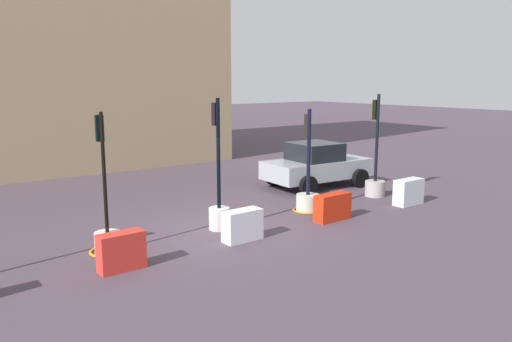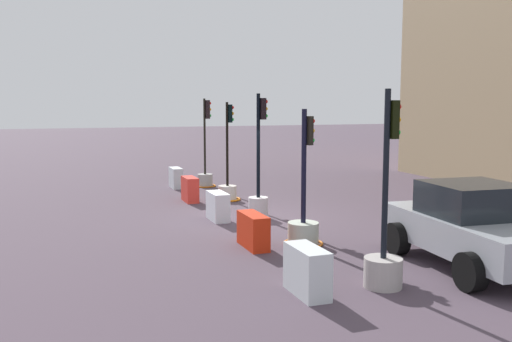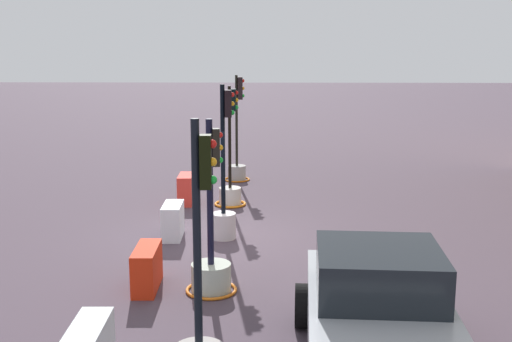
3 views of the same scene
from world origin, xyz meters
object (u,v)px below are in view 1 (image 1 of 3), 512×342
construction_barrier_2 (242,225)px  car_silver_hatchback (316,165)px  construction_barrier_1 (121,251)px  construction_barrier_4 (409,192)px  traffic_light_3 (308,196)px  traffic_light_1 (107,232)px  traffic_light_2 (219,202)px  construction_barrier_3 (333,207)px  traffic_light_4 (375,178)px

construction_barrier_2 → car_silver_hatchback: 7.06m
construction_barrier_1 → construction_barrier_4: construction_barrier_4 is taller
car_silver_hatchback → traffic_light_3: bearing=-137.1°
traffic_light_1 → traffic_light_3: size_ratio=1.05×
traffic_light_2 → construction_barrier_3: (3.10, -1.20, -0.36)m
traffic_light_2 → traffic_light_3: size_ratio=1.12×
traffic_light_1 → traffic_light_4: size_ratio=0.93×
traffic_light_4 → construction_barrier_4: (-0.07, -1.46, -0.22)m
construction_barrier_4 → traffic_light_3: bearing=157.6°
car_silver_hatchback → construction_barrier_2: bearing=-148.3°
traffic_light_2 → construction_barrier_4: 6.56m
traffic_light_3 → construction_barrier_3: 1.20m
traffic_light_3 → construction_barrier_1: bearing=-168.7°
construction_barrier_1 → car_silver_hatchback: car_silver_hatchback is taller
construction_barrier_2 → construction_barrier_4: (6.47, -0.13, 0.02)m
traffic_light_1 → construction_barrier_1: (-0.16, -1.26, -0.10)m
traffic_light_3 → construction_barrier_2: 3.49m
traffic_light_2 → construction_barrier_2: bearing=-92.7°
traffic_light_4 → construction_barrier_3: size_ratio=3.02×
construction_barrier_4 → traffic_light_2: bearing=168.3°
construction_barrier_2 → traffic_light_4: bearing=11.4°
traffic_light_4 → construction_barrier_1: (-9.75, -1.43, -0.23)m
traffic_light_4 → construction_barrier_1: size_ratio=3.56×
construction_barrier_2 → construction_barrier_1: bearing=-178.1°
construction_barrier_4 → car_silver_hatchback: size_ratio=0.26×
construction_barrier_3 → car_silver_hatchback: size_ratio=0.28×
traffic_light_2 → construction_barrier_1: (-3.26, -1.30, -0.34)m
traffic_light_1 → construction_barrier_2: 3.26m
construction_barrier_1 → car_silver_hatchback: (9.20, 3.81, 0.41)m
traffic_light_1 → traffic_light_3: traffic_light_1 is taller
construction_barrier_2 → construction_barrier_3: 3.16m
traffic_light_3 → traffic_light_4: 3.27m
traffic_light_1 → traffic_light_3: (6.32, 0.03, -0.02)m
traffic_light_4 → construction_barrier_3: bearing=-158.6°
car_silver_hatchback → traffic_light_4: bearing=-77.1°
construction_barrier_2 → construction_barrier_4: 6.47m
construction_barrier_1 → car_silver_hatchback: bearing=22.5°
traffic_light_2 → construction_barrier_3: traffic_light_2 is taller
traffic_light_2 → construction_barrier_3: bearing=-21.1°
traffic_light_4 → construction_barrier_4: bearing=-92.7°
construction_barrier_1 → construction_barrier_4: (9.68, -0.03, 0.01)m
traffic_light_2 → traffic_light_4: size_ratio=1.00×
traffic_light_2 → construction_barrier_1: bearing=-158.3°
traffic_light_4 → construction_barrier_2: traffic_light_4 is taller
construction_barrier_4 → traffic_light_1: bearing=172.3°
traffic_light_4 → construction_barrier_1: traffic_light_4 is taller
traffic_light_1 → traffic_light_3: bearing=0.3°
traffic_light_3 → car_silver_hatchback: traffic_light_3 is taller
traffic_light_4 → construction_barrier_1: 9.85m
traffic_light_2 → car_silver_hatchback: size_ratio=0.85×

